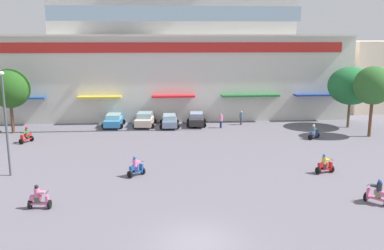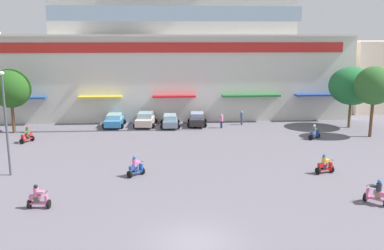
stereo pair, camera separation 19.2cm
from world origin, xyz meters
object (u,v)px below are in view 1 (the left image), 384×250
(scooter_rider_4, at_px, (325,165))
(pedestrian_0, at_px, (241,117))
(plaza_tree_1, at_px, (373,86))
(parked_car_1, at_px, (145,119))
(parked_car_2, at_px, (169,121))
(streetlamp_near, at_px, (5,117))
(parked_car_3, at_px, (196,119))
(scooter_rider_1, at_px, (26,136))
(plaza_tree_2, at_px, (9,89))
(parked_car_0, at_px, (114,120))
(scooter_rider_2, at_px, (39,199))
(scooter_rider_3, at_px, (314,133))
(scooter_rider_0, at_px, (136,168))
(scooter_rider_5, at_px, (377,193))
(plaza_tree_3, at_px, (351,86))
(pedestrian_1, at_px, (221,120))

(scooter_rider_4, bearing_deg, pedestrian_0, 99.27)
(plaza_tree_1, distance_m, parked_car_1, 24.41)
(plaza_tree_1, bearing_deg, pedestrian_0, 150.59)
(parked_car_2, distance_m, streetlamp_near, 20.47)
(parked_car_3, xyz_separation_m, scooter_rider_1, (-16.98, -6.69, -0.10))
(plaza_tree_2, bearing_deg, parked_car_0, 12.86)
(scooter_rider_1, distance_m, scooter_rider_2, 17.28)
(scooter_rider_3, bearing_deg, scooter_rider_0, -149.06)
(scooter_rider_2, height_order, scooter_rider_5, scooter_rider_5)
(parked_car_2, xyz_separation_m, scooter_rider_2, (-8.26, -22.51, -0.09))
(scooter_rider_0, bearing_deg, streetlamp_near, 174.69)
(parked_car_0, distance_m, scooter_rider_1, 10.13)
(plaza_tree_3, xyz_separation_m, pedestrian_0, (-11.72, 2.27, -3.76))
(plaza_tree_2, xyz_separation_m, parked_car_3, (19.66, 2.37, -3.96))
(parked_car_2, bearing_deg, scooter_rider_0, -99.48)
(scooter_rider_0, bearing_deg, plaza_tree_2, 132.24)
(plaza_tree_3, xyz_separation_m, streetlamp_near, (-32.07, -14.40, -0.27))
(plaza_tree_3, bearing_deg, parked_car_2, 175.10)
(parked_car_1, relative_size, pedestrian_1, 2.76)
(scooter_rider_1, bearing_deg, scooter_rider_3, -1.16)
(parked_car_3, bearing_deg, scooter_rider_3, -33.13)
(parked_car_1, bearing_deg, plaza_tree_1, -16.44)
(streetlamp_near, bearing_deg, pedestrian_0, 39.31)
(plaza_tree_1, relative_size, scooter_rider_1, 4.57)
(plaza_tree_1, xyz_separation_m, parked_car_2, (-20.24, 6.18, -4.50))
(plaza_tree_3, relative_size, parked_car_0, 1.67)
(plaza_tree_3, xyz_separation_m, scooter_rider_3, (-5.77, -5.03, -4.07))
(plaza_tree_3, xyz_separation_m, scooter_rider_5, (-7.84, -21.55, -4.03))
(plaza_tree_3, bearing_deg, pedestrian_0, 169.03)
(scooter_rider_0, bearing_deg, plaza_tree_3, 33.76)
(pedestrian_0, height_order, pedestrian_1, same)
(scooter_rider_0, relative_size, scooter_rider_1, 0.98)
(scooter_rider_4, distance_m, scooter_rider_5, 6.01)
(scooter_rider_5, distance_m, pedestrian_0, 24.14)
(scooter_rider_3, relative_size, pedestrian_0, 0.91)
(parked_car_1, height_order, pedestrian_1, pedestrian_1)
(plaza_tree_1, distance_m, parked_car_3, 18.94)
(parked_car_0, distance_m, pedestrian_0, 14.55)
(parked_car_3, bearing_deg, scooter_rider_0, -108.72)
(scooter_rider_0, xyz_separation_m, scooter_rider_5, (14.99, -6.30, 0.03))
(parked_car_1, bearing_deg, scooter_rider_5, -57.96)
(plaza_tree_3, height_order, streetlamp_near, streetlamp_near)
(plaza_tree_2, distance_m, parked_car_3, 20.19)
(scooter_rider_0, height_order, scooter_rider_2, scooter_rider_0)
(parked_car_0, bearing_deg, plaza_tree_2, -167.14)
(parked_car_3, bearing_deg, plaza_tree_3, -7.53)
(parked_car_2, distance_m, scooter_rider_4, 20.64)
(scooter_rider_4, relative_size, pedestrian_0, 0.92)
(scooter_rider_3, xyz_separation_m, streetlamp_near, (-26.30, -9.37, 3.79))
(plaza_tree_2, relative_size, scooter_rider_0, 4.42)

